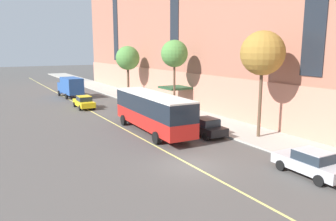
{
  "coord_description": "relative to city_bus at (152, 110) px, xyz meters",
  "views": [
    {
      "loc": [
        -11.28,
        -16.58,
        7.4
      ],
      "look_at": [
        3.5,
        8.77,
        1.8
      ],
      "focal_mm": 35.0,
      "sensor_mm": 36.0,
      "label": 1
    }
  ],
  "objects": [
    {
      "name": "parked_car_silver_0",
      "position": [
        3.39,
        -13.57,
        -1.24
      ],
      "size": [
        2.07,
        4.41,
        1.56
      ],
      "color": "#B7B7BC",
      "rests_on": "ground"
    },
    {
      "name": "sidewalk",
      "position": [
        7.15,
        -5.58,
        -1.95
      ],
      "size": [
        4.98,
        160.0,
        0.15
      ],
      "primitive_type": "cube",
      "color": "#ADA89E",
      "rests_on": "ground"
    },
    {
      "name": "street_tree_far_downtown",
      "position": [
        6.78,
        20.92,
        3.88
      ],
      "size": [
        3.59,
        3.59,
        7.59
      ],
      "color": "brown",
      "rests_on": "sidewalk"
    },
    {
      "name": "parked_car_black_4",
      "position": [
        3.45,
        -3.2,
        -1.24
      ],
      "size": [
        2.03,
        4.31,
        1.56
      ],
      "color": "black",
      "rests_on": "ground"
    },
    {
      "name": "parked_car_navy_3",
      "position": [
        3.52,
        11.72,
        -1.24
      ],
      "size": [
        2.12,
        4.63,
        1.56
      ],
      "color": "navy",
      "rests_on": "ground"
    },
    {
      "name": "lane_centerline",
      "position": [
        -1.7,
        -5.58,
        -2.02
      ],
      "size": [
        0.16,
        140.0,
        0.01
      ],
      "primitive_type": "cube",
      "color": "#E0D66B",
      "rests_on": "ground"
    },
    {
      "name": "city_bus",
      "position": [
        0.0,
        0.0,
        0.0
      ],
      "size": [
        3.15,
        11.42,
        3.47
      ],
      "color": "red",
      "rests_on": "ground"
    },
    {
      "name": "taxi_cab",
      "position": [
        -1.82,
        15.01,
        -1.24
      ],
      "size": [
        2.04,
        4.73,
        1.56
      ],
      "color": "yellow",
      "rests_on": "ground"
    },
    {
      "name": "street_tree_far_uptown",
      "position": [
        6.78,
        7.4,
        4.72
      ],
      "size": [
        3.11,
        3.11,
        8.2
      ],
      "color": "brown",
      "rests_on": "sidewalk"
    },
    {
      "name": "fire_hydrant",
      "position": [
        5.16,
        -12.15,
        -1.53
      ],
      "size": [
        0.42,
        0.24,
        0.72
      ],
      "color": "red",
      "rests_on": "sidewalk"
    },
    {
      "name": "street_tree_mid_block",
      "position": [
        6.78,
        -6.11,
        4.96
      ],
      "size": [
        3.55,
        3.55,
        8.65
      ],
      "color": "brown",
      "rests_on": "sidewalk"
    },
    {
      "name": "box_truck",
      "position": [
        -0.97,
        24.92,
        -0.29
      ],
      "size": [
        2.54,
        6.96,
        3.06
      ],
      "color": "#285199",
      "rests_on": "ground"
    },
    {
      "name": "ground_plane",
      "position": [
        -1.77,
        -8.58,
        -2.03
      ],
      "size": [
        260.0,
        260.0,
        0.0
      ],
      "primitive_type": "plane",
      "color": "#4C4947"
    }
  ]
}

